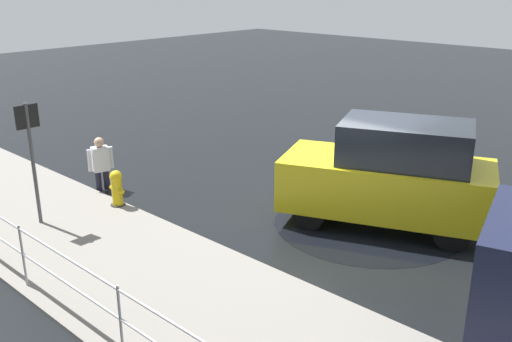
{
  "coord_description": "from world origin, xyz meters",
  "views": [
    {
      "loc": [
        -5.78,
        8.92,
        4.6
      ],
      "look_at": [
        1.51,
        1.04,
        0.9
      ],
      "focal_mm": 40.0,
      "sensor_mm": 36.0,
      "label": 1
    }
  ],
  "objects_px": {
    "moving_hatchback": "(391,175)",
    "pedestrian": "(101,161)",
    "fire_hydrant": "(117,189)",
    "sign_post": "(31,147)"
  },
  "relations": [
    {
      "from": "fire_hydrant",
      "to": "sign_post",
      "type": "xyz_separation_m",
      "value": [
        0.36,
        1.53,
        1.18
      ]
    },
    {
      "from": "moving_hatchback",
      "to": "pedestrian",
      "type": "height_order",
      "value": "moving_hatchback"
    },
    {
      "from": "moving_hatchback",
      "to": "fire_hydrant",
      "type": "height_order",
      "value": "moving_hatchback"
    },
    {
      "from": "sign_post",
      "to": "fire_hydrant",
      "type": "bearing_deg",
      "value": -103.25
    },
    {
      "from": "moving_hatchback",
      "to": "pedestrian",
      "type": "distance_m",
      "value": 6.32
    },
    {
      "from": "moving_hatchback",
      "to": "fire_hydrant",
      "type": "xyz_separation_m",
      "value": [
        4.59,
        3.05,
        -0.63
      ]
    },
    {
      "from": "pedestrian",
      "to": "fire_hydrant",
      "type": "bearing_deg",
      "value": 162.03
    },
    {
      "from": "sign_post",
      "to": "pedestrian",
      "type": "bearing_deg",
      "value": -68.16
    },
    {
      "from": "moving_hatchback",
      "to": "fire_hydrant",
      "type": "distance_m",
      "value": 5.55
    },
    {
      "from": "fire_hydrant",
      "to": "pedestrian",
      "type": "height_order",
      "value": "pedestrian"
    }
  ]
}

